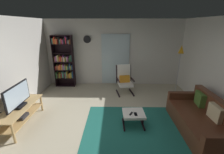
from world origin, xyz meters
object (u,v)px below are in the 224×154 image
Objects in this scene: leather_sofa at (202,120)px; cell_phone at (136,114)px; television at (18,97)px; ottoman at (134,115)px; tv_remote at (131,114)px; floor_lamp_by_shelf at (180,55)px; bookshelf_near_tv at (64,61)px; tv_stand at (21,113)px; wall_clock at (87,39)px; lounge_armchair at (124,79)px.

leather_sofa is 13.48× the size of cell_phone.
television reaches higher than ottoman.
television reaches higher than cell_phone.
television is at bearing -152.60° from tv_remote.
television is 4.38m from leather_sofa.
floor_lamp_by_shelf reaches higher than tv_remote.
floor_lamp_by_shelf is at bearing -9.61° from bookshelf_near_tv.
wall_clock is at bearing 65.69° from tv_stand.
tv_remote reaches higher than cell_phone.
bookshelf_near_tv is 14.05× the size of tv_remote.
leather_sofa is at bearing -2.51° from television.
television is 6.31× the size of tv_remote.
lounge_armchair reaches higher than ottoman.
ottoman is 3.74× the size of tv_remote.
lounge_armchair is 7.10× the size of tv_remote.
television is 3.13× the size of wall_clock.
tv_stand is at bearing 174.79° from cell_phone.
tv_remote is (-0.07, -0.06, 0.07)m from ottoman.
tv_remote is (-1.65, 0.12, 0.08)m from leather_sofa.
wall_clock is (-3.11, 2.95, 1.56)m from leather_sofa.
bookshelf_near_tv is 1.98× the size of lounge_armchair.
bookshelf_near_tv is 14.45× the size of cell_phone.
lounge_armchair is (2.67, 1.96, -0.24)m from television.
cell_phone is at bearing -131.14° from floor_lamp_by_shelf.
ottoman is 2.81m from floor_lamp_by_shelf.
tv_stand is at bearing -152.41° from tv_remote.
tv_stand is 0.80× the size of floor_lamp_by_shelf.
floor_lamp_by_shelf reaches higher than ottoman.
wall_clock reaches higher than lounge_armchair.
lounge_armchair is 1.90× the size of ottoman.
tv_remote is at bearing 169.84° from cell_phone.
lounge_armchair is at bearing 36.30° from television.
lounge_armchair is at bearing 128.03° from leather_sofa.
wall_clock reaches higher than floor_lamp_by_shelf.
floor_lamp_by_shelf is at bearing -14.74° from wall_clock.
bookshelf_near_tv is at bearing 83.45° from television.
leather_sofa is (4.05, -2.80, -0.74)m from bookshelf_near_tv.
bookshelf_near_tv is at bearing 83.42° from tv_stand.
tv_remote is at bearing -137.55° from ottoman.
ottoman is 1.86× the size of wall_clock.
tv_stand is at bearing -96.58° from bookshelf_near_tv.
television is 0.45× the size of bookshelf_near_tv.
leather_sofa is at bearing -34.62° from bookshelf_near_tv.
bookshelf_near_tv reaches higher than television.
television is (0.00, 0.01, 0.44)m from tv_stand.
bookshelf_near_tv is 3.67m from ottoman.
television is 3.32m from lounge_armchair.
ottoman is 3.85× the size of cell_phone.
cell_phone is (2.81, -0.08, -0.40)m from television.
floor_lamp_by_shelf reaches higher than television.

